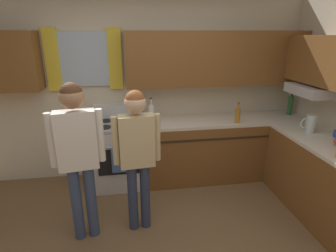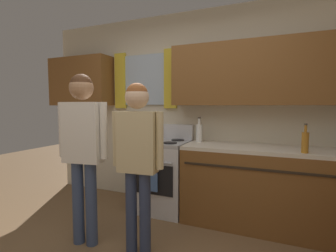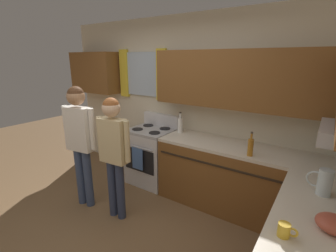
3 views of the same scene
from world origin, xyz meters
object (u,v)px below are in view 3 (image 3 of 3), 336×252
bottle_oil_amber (250,147)px  bottle_milk_white (180,125)px  adult_left (80,133)px  water_pitcher (324,182)px  adult_in_plaid (113,145)px  stove_oven (152,154)px  mug_mustard_yellow (285,230)px  mixing_bowl (333,224)px

bottle_oil_amber → bottle_milk_white: bottle_milk_white is taller
bottle_milk_white → adult_left: adult_left is taller
water_pitcher → adult_left: adult_left is taller
bottle_oil_amber → adult_in_plaid: size_ratio=0.18×
water_pitcher → stove_oven: bearing=163.2°
mug_mustard_yellow → water_pitcher: water_pitcher is taller
mixing_bowl → stove_oven: bearing=154.1°
water_pitcher → bottle_oil_amber: bearing=146.3°
water_pitcher → mixing_bowl: 0.48m
bottle_milk_white → bottle_oil_amber: bearing=-16.1°
mixing_bowl → adult_in_plaid: 2.21m
bottle_milk_white → water_pitcher: size_ratio=1.42×
adult_in_plaid → mug_mustard_yellow: bearing=-11.8°
mug_mustard_yellow → adult_left: adult_left is taller
water_pitcher → mixing_bowl: (0.08, -0.47, -0.06)m
bottle_milk_white → water_pitcher: 2.04m
water_pitcher → adult_left: size_ratio=0.13×
adult_left → adult_in_plaid: size_ratio=1.06×
bottle_milk_white → stove_oven: bearing=-166.3°
bottle_oil_amber → stove_oven: bearing=172.3°
mug_mustard_yellow → water_pitcher: 0.73m
bottle_milk_white → adult_in_plaid: adult_in_plaid is taller
stove_oven → adult_in_plaid: (0.21, -1.00, 0.51)m
mug_mustard_yellow → water_pitcher: (0.17, 0.71, 0.07)m
stove_oven → adult_in_plaid: 1.14m
stove_oven → mixing_bowl: size_ratio=5.33×
bottle_milk_white → mug_mustard_yellow: (1.70, -1.52, -0.07)m
bottle_milk_white → mixing_bowl: bearing=-33.4°
water_pitcher → mug_mustard_yellow: bearing=-103.5°
mug_mustard_yellow → mixing_bowl: 0.34m
mixing_bowl → adult_left: 2.77m
bottle_oil_amber → mixing_bowl: bottle_oil_amber is taller
bottle_milk_white → mug_mustard_yellow: bearing=-41.9°
stove_oven → mug_mustard_yellow: 2.63m
stove_oven → bottle_oil_amber: (1.61, -0.22, 0.54)m
stove_oven → mug_mustard_yellow: bearing=-33.1°
stove_oven → bottle_milk_white: bearing=13.7°
bottle_milk_white → mug_mustard_yellow: bottle_milk_white is taller
bottle_oil_amber → mixing_bowl: (0.81, -0.96, -0.06)m
bottle_oil_amber → water_pitcher: (0.73, -0.49, 0.00)m
bottle_milk_white → adult_in_plaid: bearing=-102.8°
stove_oven → adult_left: 1.25m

